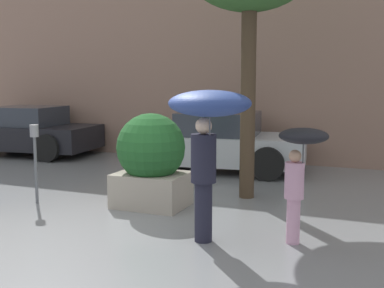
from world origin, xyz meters
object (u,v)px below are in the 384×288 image
parked_car_near (219,143)px  parked_car_far (29,132)px  planter_box (151,160)px  person_child (300,159)px  person_adult (208,122)px  parking_meter (35,147)px

parked_car_near → parked_car_far: same height
planter_box → parked_car_far: planter_box is taller
parked_car_far → planter_box: bearing=-128.6°
planter_box → person_child: bearing=-20.7°
person_child → parked_car_near: person_child is taller
person_adult → parking_meter: size_ratio=1.46×
planter_box → person_child: planter_box is taller
parked_car_far → parked_car_near: bearing=-97.7°
person_child → parking_meter: (-4.38, 0.42, -0.14)m
planter_box → parked_car_far: 6.65m
parked_car_near → parking_meter: 4.37m
person_child → parked_car_far: person_child is taller
planter_box → parked_car_far: (-5.58, 3.63, -0.15)m
planter_box → person_child: (2.52, -0.95, 0.31)m
parked_car_near → parking_meter: (-1.84, -3.95, 0.32)m
person_adult → parking_meter: 3.48m
person_child → parked_car_far: 9.31m
person_child → person_adult: bearing=-140.5°
parked_car_near → person_child: bearing=-157.2°
person_child → parked_car_far: bearing=169.3°
parked_car_far → parking_meter: bearing=-143.8°
parked_car_far → parking_meter: (3.71, -4.16, 0.32)m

